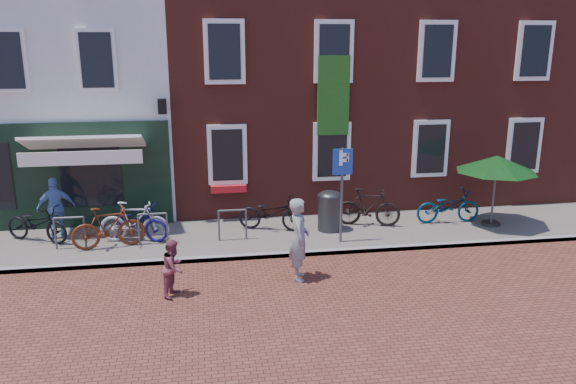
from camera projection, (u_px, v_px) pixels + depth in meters
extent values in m
plane|color=brown|center=(215.00, 262.00, 13.33)|extent=(80.00, 80.00, 0.00)
cube|color=slate|center=(251.00, 237.00, 14.90)|extent=(24.00, 3.00, 0.10)
cube|color=silver|center=(48.00, 60.00, 18.08)|extent=(8.00, 8.00, 9.00)
cube|color=maroon|center=(263.00, 44.00, 19.00)|extent=(6.00, 8.00, 10.00)
cube|color=maroon|center=(431.00, 43.00, 19.91)|extent=(6.00, 8.00, 10.00)
cylinder|color=#343437|center=(330.00, 213.00, 15.16)|extent=(0.64, 0.64, 0.96)
ellipsoid|color=#343437|center=(330.00, 193.00, 15.02)|extent=(0.64, 0.64, 0.29)
cylinder|color=#4C4C4F|center=(342.00, 196.00, 14.07)|extent=(0.07, 0.07, 2.44)
cube|color=#1C409E|center=(343.00, 162.00, 13.82)|extent=(0.50, 0.04, 0.65)
cylinder|color=#4C4C4F|center=(491.00, 223.00, 15.69)|extent=(0.50, 0.50, 0.08)
cylinder|color=#4C4C4F|center=(494.00, 193.00, 15.46)|extent=(0.06, 0.06, 1.85)
cone|color=#0E3C11|center=(497.00, 160.00, 15.22)|extent=(2.21, 2.21, 0.45)
imported|color=gray|center=(299.00, 239.00, 12.16)|extent=(0.53, 0.72, 1.84)
imported|color=brown|center=(174.00, 268.00, 11.44)|extent=(0.64, 0.72, 1.21)
imported|color=#607FBC|center=(56.00, 208.00, 14.51)|extent=(1.01, 0.61, 1.61)
imported|color=black|center=(37.00, 224.00, 14.28)|extent=(1.91, 1.38, 0.96)
imported|color=#58240E|center=(108.00, 227.00, 13.83)|extent=(1.83, 0.82, 1.06)
imported|color=#150D57|center=(134.00, 223.00, 14.36)|extent=(1.93, 1.22, 0.96)
imported|color=#BDBEC0|center=(134.00, 222.00, 14.27)|extent=(1.82, 0.74, 1.06)
imported|color=black|center=(271.00, 213.00, 15.17)|extent=(1.93, 1.20, 0.96)
imported|color=black|center=(368.00, 207.00, 15.51)|extent=(1.84, 1.01, 1.06)
imported|color=#053048|center=(448.00, 206.00, 15.79)|extent=(1.84, 0.68, 0.96)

